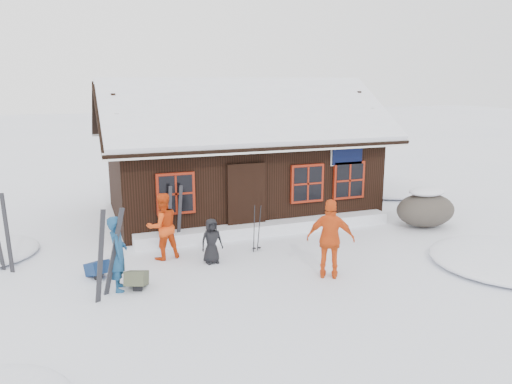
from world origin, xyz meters
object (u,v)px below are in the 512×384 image
skier_teal (118,253)px  skier_orange_right (331,239)px  boulder (426,209)px  backpack_blue (98,271)px  backpack_olive (137,282)px  skier_crouched (212,241)px  skier_orange_left (163,226)px  ski_poles (257,229)px  ski_pair_left (107,254)px

skier_teal → skier_orange_right: (4.48, -0.92, 0.10)m
boulder → backpack_blue: size_ratio=3.48×
backpack_blue → backpack_olive: size_ratio=0.95×
backpack_blue → backpack_olive: backpack_olive is taller
boulder → backpack_blue: (-9.50, -0.78, -0.40)m
skier_crouched → skier_orange_left: bearing=139.1°
ski_poles → skier_orange_left: bearing=173.2°
skier_orange_right → backpack_olive: (-4.14, 0.86, -0.75)m
skier_orange_left → ski_poles: (2.35, -0.28, -0.24)m
skier_crouched → backpack_blue: (-2.64, 0.01, -0.41)m
ski_pair_left → ski_poles: ski_pair_left is taller
ski_pair_left → backpack_blue: size_ratio=3.55×
ski_poles → backpack_blue: size_ratio=2.39×
skier_orange_left → skier_orange_right: (3.29, -2.48, 0.07)m
skier_teal → ski_poles: 3.78m
ski_pair_left → backpack_olive: 0.95m
skier_teal → backpack_blue: bearing=31.8°
skier_orange_left → ski_poles: size_ratio=1.32×
backpack_blue → skier_orange_right: bearing=-44.9°
skier_teal → backpack_olive: skier_teal is taller
skier_orange_left → skier_teal: bearing=40.6°
ski_poles → boulder: bearing=3.8°
skier_orange_right → backpack_blue: skier_orange_right is taller
skier_orange_right → backpack_olive: size_ratio=3.26×
backpack_olive → skier_orange_right: bearing=8.0°
ski_poles → backpack_blue: ski_poles is taller
skier_teal → backpack_blue: 1.16m
skier_teal → ski_poles: bearing=-63.3°
skier_orange_right → skier_orange_left: bearing=-7.3°
skier_crouched → backpack_blue: 2.68m
skier_teal → ski_poles: (3.55, 1.28, -0.21)m
boulder → ski_poles: (-5.55, -0.37, 0.05)m
boulder → ski_pair_left: bearing=-168.6°
skier_teal → boulder: skier_teal is taller
ski_poles → backpack_olive: size_ratio=2.28×
skier_orange_left → boulder: (7.90, 0.09, -0.29)m
skier_crouched → backpack_olive: skier_crouched is taller
boulder → backpack_blue: 9.54m
backpack_olive → ski_pair_left: bearing=-143.9°
boulder → skier_crouched: bearing=-173.4°
skier_orange_left → backpack_blue: size_ratio=3.16×
ski_pair_left → backpack_olive: ski_pair_left is taller
skier_orange_left → ski_pair_left: 2.28m
skier_teal → skier_crouched: bearing=-62.2°
boulder → ski_poles: size_ratio=1.46×
backpack_blue → ski_pair_left: bearing=-105.4°
skier_orange_left → backpack_blue: bearing=11.5°
boulder → skier_teal: bearing=-169.7°
boulder → backpack_blue: bearing=-175.3°
skier_teal → backpack_olive: 0.74m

